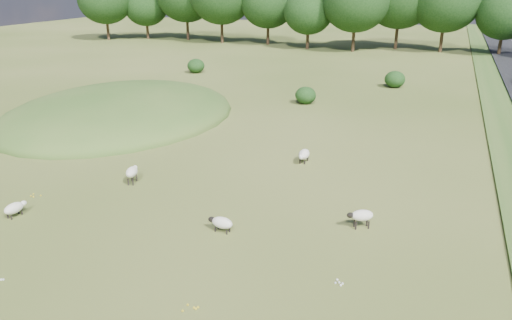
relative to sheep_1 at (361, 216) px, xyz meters
The scene contains 9 objects.
ground 21.18m from the sheep_1, 112.29° to the left, with size 160.00×160.00×0.00m, color #3B5119.
mound 23.15m from the sheep_1, 149.94° to the left, with size 16.00×20.00×4.00m, color #33561E.
treeline 56.10m from the sheep_1, 99.38° to the left, with size 96.28×14.66×11.70m.
shrubs 29.27m from the sheep_1, 112.03° to the left, with size 23.06×11.29×1.56m.
sheep_1 is the anchor object (origin of this frame).
sheep_2 5.78m from the sheep_1, 155.92° to the right, with size 1.15×0.60×0.65m.
sheep_3 11.68m from the sheep_1, behind, with size 0.75×1.22×0.85m.
sheep_4 14.90m from the sheep_1, 163.26° to the right, with size 0.59×1.13×0.64m.
sheep_5 8.02m from the sheep_1, 122.85° to the left, with size 0.57×1.29×0.75m.
Camera 1 is at (10.57, -18.47, 9.81)m, focal length 35.00 mm.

